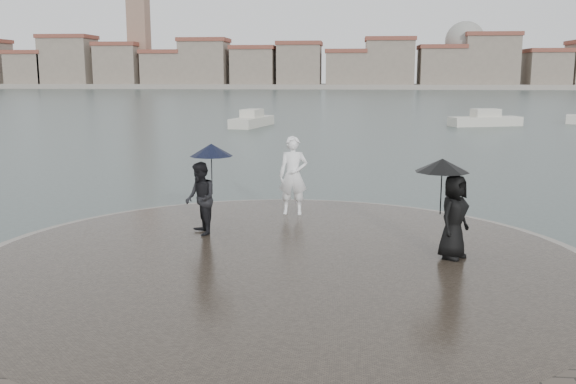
# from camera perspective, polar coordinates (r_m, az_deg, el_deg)

# --- Properties ---
(ground) EXTENTS (400.00, 400.00, 0.00)m
(ground) POSITION_cam_1_polar(r_m,az_deg,el_deg) (9.45, -2.89, -14.07)
(ground) COLOR #2B3835
(ground) RESTS_ON ground
(kerb_ring) EXTENTS (12.50, 12.50, 0.32)m
(kerb_ring) POSITION_cam_1_polar(r_m,az_deg,el_deg) (12.64, -0.57, -6.84)
(kerb_ring) COLOR gray
(kerb_ring) RESTS_ON ground
(quay_tip) EXTENTS (11.90, 11.90, 0.36)m
(quay_tip) POSITION_cam_1_polar(r_m,az_deg,el_deg) (12.63, -0.57, -6.74)
(quay_tip) COLOR #2D261E
(quay_tip) RESTS_ON ground
(statue) EXTENTS (0.73, 0.49, 2.00)m
(statue) POSITION_cam_1_polar(r_m,az_deg,el_deg) (16.34, 0.46, 1.48)
(statue) COLOR white
(statue) RESTS_ON quay_tip
(visitor_left) EXTENTS (1.19, 1.08, 2.04)m
(visitor_left) POSITION_cam_1_polar(r_m,az_deg,el_deg) (14.38, -7.57, 0.47)
(visitor_left) COLOR black
(visitor_left) RESTS_ON quay_tip
(visitor_right) EXTENTS (1.23, 1.11, 1.95)m
(visitor_right) POSITION_cam_1_polar(r_m,az_deg,el_deg) (12.80, 14.24, -0.85)
(visitor_right) COLOR black
(visitor_right) RESTS_ON quay_tip
(far_skyline) EXTENTS (260.00, 20.00, 37.00)m
(far_skyline) POSITION_cam_1_polar(r_m,az_deg,el_deg) (169.38, 3.01, 11.05)
(far_skyline) COLOR gray
(far_skyline) RESTS_ON ground
(boats) EXTENTS (31.31, 9.06, 1.50)m
(boats) POSITION_cam_1_polar(r_m,az_deg,el_deg) (50.66, 14.15, 6.16)
(boats) COLOR beige
(boats) RESTS_ON ground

